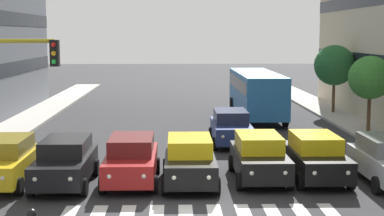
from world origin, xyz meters
The scene contains 10 objects.
car_1 centered at (-4.55, -4.53, 0.89)m, with size 2.02×4.44×1.72m.
car_2 centered at (-2.41, -4.58, 0.89)m, with size 2.02×4.44×1.72m.
car_3 centered at (0.24, -4.04, 0.89)m, with size 2.02×4.44×1.72m.
car_4 centered at (2.39, -4.26, 0.89)m, with size 2.02×4.44×1.72m.
car_5 centered at (4.77, -3.97, 0.89)m, with size 2.02×4.44×1.72m.
car_6 centered at (7.02, -4.14, 0.89)m, with size 2.02×4.44×1.72m.
car_row2_0 centered at (-2.01, -11.58, 0.89)m, with size 2.02×4.44×1.72m.
bus_behind_traffic centered at (-4.55, -20.69, 1.86)m, with size 2.78×10.50×3.00m.
street_tree_2 centered at (-9.99, -14.63, 3.10)m, with size 2.40×2.40×4.17m.
street_tree_3 centered at (-10.13, -22.30, 3.37)m, with size 2.77×2.77×4.62m.
Camera 1 is at (0.76, 16.65, 5.50)m, focal length 53.77 mm.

